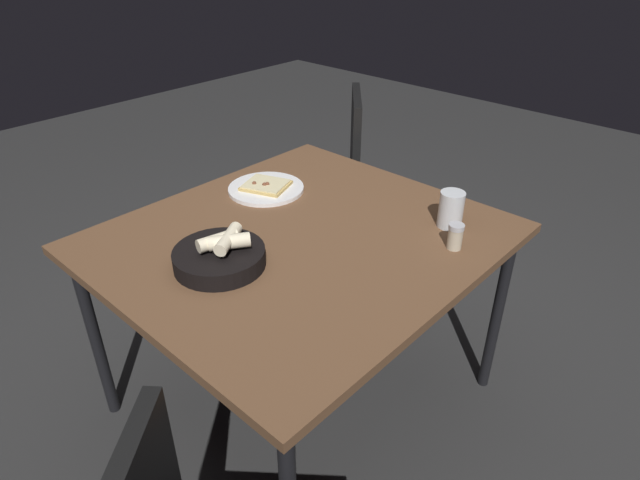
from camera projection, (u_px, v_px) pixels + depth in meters
ground at (304, 395)px, 2.09m from camera, size 8.00×8.00×0.00m
dining_table at (300, 249)px, 1.74m from camera, size 1.07×1.18×0.72m
pizza_plate at (266, 188)px, 1.99m from camera, size 0.28×0.28×0.04m
bread_basket at (220, 256)px, 1.55m from camera, size 0.26×0.26×0.11m
beer_glass at (451, 212)px, 1.74m from camera, size 0.08×0.08×0.12m
pepper_shaker at (455, 238)px, 1.63m from camera, size 0.05×0.05×0.08m
chair_near at (331, 170)px, 2.68m from camera, size 0.62×0.62×0.88m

